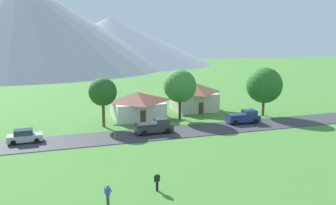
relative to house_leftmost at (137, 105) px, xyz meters
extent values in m
cube|color=#38383D|center=(-5.26, -10.44, -2.21)|extent=(160.00, 6.38, 0.08)
cone|color=#8E939E|center=(-25.52, 113.64, 17.59)|extent=(128.01, 128.01, 39.69)
cone|color=gray|center=(16.31, 130.70, 9.85)|extent=(107.95, 107.95, 24.20)
cube|color=silver|center=(0.00, 0.00, -0.85)|extent=(7.92, 7.44, 2.81)
pyramid|color=brown|center=(0.00, 0.00, 1.33)|extent=(8.55, 8.04, 1.54)
cube|color=brown|center=(0.00, -3.74, -1.25)|extent=(0.90, 0.06, 2.00)
cube|color=beige|center=(11.33, 2.89, -0.62)|extent=(7.18, 6.46, 3.28)
pyramid|color=brown|center=(11.33, 2.89, 1.92)|extent=(7.76, 6.97, 1.80)
cube|color=brown|center=(11.33, -0.36, -1.25)|extent=(0.90, 0.06, 2.00)
cylinder|color=brown|center=(-6.16, -4.16, -0.39)|extent=(0.44, 0.44, 3.73)
sphere|color=#23561E|center=(-6.16, -4.16, 3.03)|extent=(4.16, 4.16, 4.16)
cylinder|color=brown|center=(20.76, -5.10, -0.76)|extent=(0.44, 0.44, 3.00)
sphere|color=#286623|center=(20.76, -5.10, 3.01)|extent=(6.04, 6.04, 6.04)
cylinder|color=#4C3823|center=(6.41, -2.93, -0.52)|extent=(0.44, 0.44, 3.46)
sphere|color=#3D7F33|center=(6.41, -2.93, 3.21)|extent=(5.33, 5.33, 5.33)
cube|color=#B7BCC1|center=(-16.72, -9.25, -1.57)|extent=(4.25, 1.91, 0.80)
cube|color=#2D3847|center=(-16.87, -9.25, -0.83)|extent=(2.24, 1.64, 0.68)
cylinder|color=black|center=(-15.40, -8.29, -1.85)|extent=(0.65, 0.26, 0.64)
cylinder|color=black|center=(-15.35, -10.13, -1.85)|extent=(0.65, 0.26, 0.64)
cylinder|color=black|center=(-18.10, -8.36, -1.85)|extent=(0.65, 0.26, 0.64)
cylinder|color=black|center=(-18.05, -10.20, -1.85)|extent=(0.65, 0.26, 0.64)
cube|color=#333338|center=(-0.08, -10.13, -1.50)|extent=(5.27, 2.19, 0.84)
cube|color=#333338|center=(1.02, -10.09, -0.63)|extent=(1.97, 1.91, 0.90)
cube|color=#2D3847|center=(1.02, -10.09, -0.36)|extent=(1.68, 1.94, 0.28)
cube|color=#28282C|center=(-1.22, -10.17, -0.90)|extent=(2.77, 2.06, 0.36)
cylinder|color=black|center=(1.59, -9.04, -1.79)|extent=(0.77, 0.31, 0.76)
cylinder|color=black|center=(1.66, -11.08, -1.79)|extent=(0.77, 0.31, 0.76)
cylinder|color=black|center=(-1.81, -9.17, -1.79)|extent=(0.77, 0.31, 0.76)
cylinder|color=black|center=(-1.74, -11.21, -1.79)|extent=(0.77, 0.31, 0.76)
cube|color=navy|center=(14.62, -8.89, -1.50)|extent=(5.28, 2.21, 0.84)
cube|color=navy|center=(15.72, -8.93, -0.63)|extent=(1.97, 1.92, 0.90)
cube|color=#2D3847|center=(15.72, -8.93, -0.36)|extent=(1.69, 1.94, 0.28)
cube|color=navy|center=(13.47, -8.84, -0.90)|extent=(2.78, 2.07, 0.36)
cylinder|color=black|center=(16.36, -7.94, -1.79)|extent=(0.77, 0.31, 0.76)
cylinder|color=black|center=(16.28, -9.97, -1.79)|extent=(0.77, 0.31, 0.76)
cylinder|color=black|center=(12.96, -7.80, -1.79)|extent=(0.77, 0.31, 0.76)
cylinder|color=black|center=(12.88, -9.83, -1.79)|extent=(0.77, 0.31, 0.76)
cylinder|color=#3D3D42|center=(-9.34, -29.24, -1.81)|extent=(0.24, 0.24, 0.88)
cube|color=#2D51A3|center=(-9.34, -29.24, -1.08)|extent=(0.36, 0.22, 0.58)
sphere|color=brown|center=(-9.34, -29.24, -0.68)|extent=(0.21, 0.21, 0.21)
cylinder|color=#2D51A3|center=(-9.56, -29.18, -0.94)|extent=(0.18, 0.55, 0.37)
cylinder|color=#2D51A3|center=(-9.12, -29.18, -0.94)|extent=(0.18, 0.55, 0.37)
cylinder|color=silver|center=(-7.40, -26.31, 7.30)|extent=(3.91, 5.87, 16.02)
cylinder|color=black|center=(-4.91, -27.92, -1.81)|extent=(0.24, 0.24, 0.88)
cube|color=black|center=(-4.91, -27.92, -1.08)|extent=(0.36, 0.22, 0.58)
sphere|color=beige|center=(-4.91, -27.92, -0.68)|extent=(0.21, 0.21, 0.21)
cylinder|color=black|center=(-5.13, -27.92, -1.13)|extent=(0.12, 0.18, 0.59)
cylinder|color=black|center=(-4.69, -27.92, -1.13)|extent=(0.12, 0.18, 0.59)
camera|label=1|loc=(-12.80, -54.71, 10.66)|focal=36.87mm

